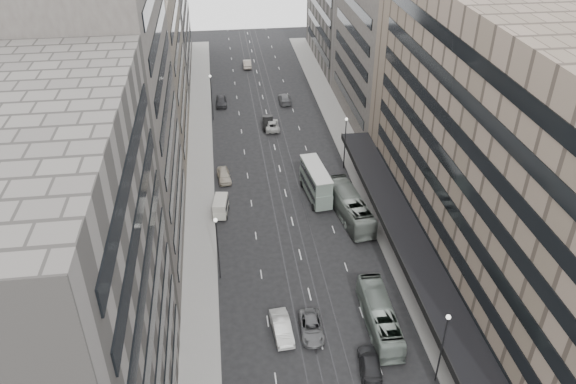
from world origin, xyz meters
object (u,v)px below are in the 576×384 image
double_decker (316,182)px  sedan_2 (312,327)px  bus_far (350,206)px  panel_van (221,206)px  bus_near (380,316)px  sedan_1 (282,328)px

double_decker → sedan_2: 25.51m
bus_far → panel_van: bus_far is taller
double_decker → bus_far: bearing=-62.4°
bus_near → sedan_1: bus_near is taller
bus_far → sedan_1: bus_far is taller
bus_near → panel_van: size_ratio=2.69×
bus_near → panel_van: 27.35m
bus_near → double_decker: 25.26m
sedan_2 → bus_near: bearing=1.7°
double_decker → sedan_2: size_ratio=1.73×
bus_near → panel_van: bearing=-54.2°
sedan_1 → sedan_2: (3.01, -0.23, -0.13)m
bus_far → sedan_2: bearing=59.9°
panel_van → sedan_2: 23.99m
bus_far → sedan_1: 22.48m
bus_far → sedan_2: bus_far is taller
double_decker → panel_van: 13.51m
bus_near → panel_van: bus_near is taller
bus_far → double_decker: 6.52m
sedan_1 → bus_far: bearing=55.0°
bus_far → bus_near: bearing=79.0°
sedan_1 → sedan_2: sedan_1 is taller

